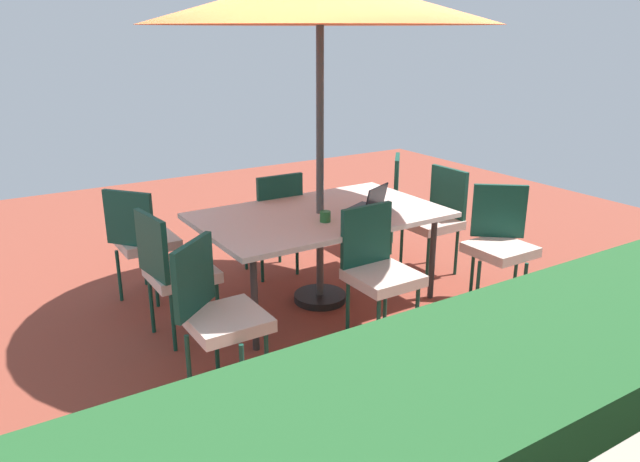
{
  "coord_description": "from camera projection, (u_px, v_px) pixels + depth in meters",
  "views": [
    {
      "loc": [
        2.53,
        3.98,
        2.19
      ],
      "look_at": [
        0.0,
        0.0,
        0.62
      ],
      "focal_mm": 34.1,
      "sensor_mm": 36.0,
      "label": 1
    }
  ],
  "objects": [
    {
      "name": "chair_northeast",
      "position": [
        217.0,
        310.0,
        3.73
      ],
      "size": [
        0.58,
        0.58,
        0.98
      ],
      "rotation": [
        0.0,
        0.0,
        3.83
      ],
      "color": "beige",
      "rests_on": "ground_plane"
    },
    {
      "name": "chair_southwest",
      "position": [
        381.0,
        197.0,
        6.24
      ],
      "size": [
        0.59,
        0.58,
        0.98
      ],
      "rotation": [
        0.0,
        0.0,
        0.86
      ],
      "color": "beige",
      "rests_on": "ground_plane"
    },
    {
      "name": "chair_southeast",
      "position": [
        142.0,
        237.0,
        5.04
      ],
      "size": [
        0.58,
        0.58,
        0.98
      ],
      "rotation": [
        0.0,
        0.0,
        5.38
      ],
      "color": "beige",
      "rests_on": "ground_plane"
    },
    {
      "name": "laptop",
      "position": [
        369.0,
        205.0,
        4.98
      ],
      "size": [
        0.39,
        0.36,
        0.21
      ],
      "rotation": [
        0.0,
        0.0,
        0.43
      ],
      "color": "#2D2D33",
      "rests_on": "dining_table"
    },
    {
      "name": "chair_east",
      "position": [
        174.0,
        268.0,
        4.39
      ],
      "size": [
        0.48,
        0.47,
        0.98
      ],
      "rotation": [
        0.0,
        0.0,
        4.83
      ],
      "color": "beige",
      "rests_on": "ground_plane"
    },
    {
      "name": "dining_table",
      "position": [
        320.0,
        218.0,
        4.93
      ],
      "size": [
        1.97,
        1.21,
        0.78
      ],
      "color": "silver",
      "rests_on": "ground_plane"
    },
    {
      "name": "chair_south",
      "position": [
        273.0,
        218.0,
        5.55
      ],
      "size": [
        0.46,
        0.47,
        0.98
      ],
      "rotation": [
        0.0,
        0.0,
        -0.03
      ],
      "color": "beige",
      "rests_on": "ground_plane"
    },
    {
      "name": "chair_northwest",
      "position": [
        500.0,
        240.0,
        4.97
      ],
      "size": [
        0.58,
        0.58,
        0.98
      ],
      "rotation": [
        0.0,
        0.0,
        2.46
      ],
      "color": "beige",
      "rests_on": "ground_plane"
    },
    {
      "name": "chair_west",
      "position": [
        436.0,
        215.0,
        5.62
      ],
      "size": [
        0.47,
        0.46,
        0.98
      ],
      "rotation": [
        0.0,
        0.0,
        1.59
      ],
      "color": "beige",
      "rests_on": "ground_plane"
    },
    {
      "name": "ground_plane",
      "position": [
        320.0,
        301.0,
        5.17
      ],
      "size": [
        10.0,
        10.0,
        0.02
      ],
      "primitive_type": "cube",
      "color": "brown"
    },
    {
      "name": "chair_north",
      "position": [
        378.0,
        267.0,
        4.41
      ],
      "size": [
        0.46,
        0.46,
        0.98
      ],
      "rotation": [
        0.0,
        0.0,
        3.16
      ],
      "color": "beige",
      "rests_on": "ground_plane"
    },
    {
      "name": "cup",
      "position": [
        325.0,
        216.0,
        4.68
      ],
      "size": [
        0.08,
        0.08,
        0.08
      ],
      "primitive_type": "cylinder",
      "color": "#286B33",
      "rests_on": "dining_table"
    },
    {
      "name": "patio_umbrella",
      "position": [
        320.0,
        1.0,
        4.41
      ],
      "size": [
        2.65,
        2.65,
        2.58
      ],
      "color": "#4C4C4C",
      "rests_on": "ground_plane"
    }
  ]
}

